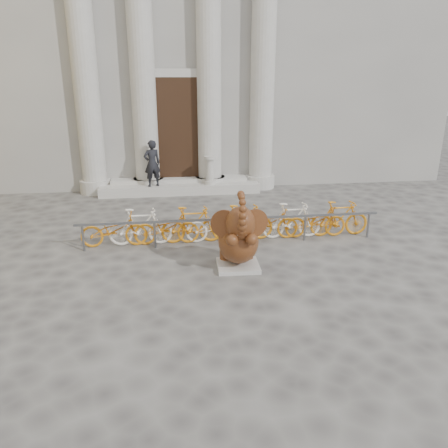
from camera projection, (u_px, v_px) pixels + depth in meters
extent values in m
plane|color=#474442|center=(200.00, 321.00, 7.96)|extent=(80.00, 80.00, 0.00)
cube|color=gray|center=(172.00, 36.00, 20.11)|extent=(22.00, 10.00, 12.00)
cube|color=black|center=(178.00, 130.00, 16.53)|extent=(2.40, 0.16, 4.00)
cylinder|color=#A8A59E|center=(86.00, 83.00, 15.47)|extent=(0.90, 0.90, 8.00)
cylinder|color=#A8A59E|center=(143.00, 83.00, 15.72)|extent=(0.90, 0.90, 8.00)
cylinder|color=#A8A59E|center=(209.00, 83.00, 16.02)|extent=(0.90, 0.90, 8.00)
cylinder|color=#A8A59E|center=(262.00, 83.00, 16.27)|extent=(0.90, 0.90, 8.00)
cube|color=#A8A59E|center=(180.00, 188.00, 16.72)|extent=(6.00, 1.20, 0.36)
cube|color=#A8A59E|center=(238.00, 266.00, 10.15)|extent=(1.00, 0.91, 0.10)
ellipsoid|color=black|center=(237.00, 249.00, 10.24)|extent=(0.84, 0.80, 0.61)
ellipsoid|color=black|center=(238.00, 241.00, 9.98)|extent=(0.97, 1.19, 1.00)
cylinder|color=black|center=(226.00, 254.00, 10.39)|extent=(0.30, 0.30, 0.25)
cylinder|color=black|center=(247.00, 253.00, 10.44)|extent=(0.30, 0.30, 0.25)
cylinder|color=black|center=(231.00, 239.00, 9.54)|extent=(0.26, 0.58, 0.38)
cylinder|color=black|center=(250.00, 239.00, 9.57)|extent=(0.26, 0.58, 0.38)
ellipsoid|color=black|center=(240.00, 224.00, 9.48)|extent=(0.68, 0.64, 0.77)
cylinder|color=black|center=(225.00, 224.00, 9.57)|extent=(0.63, 0.27, 0.65)
cylinder|color=black|center=(254.00, 223.00, 9.63)|extent=(0.64, 0.22, 0.65)
cone|color=beige|center=(236.00, 233.00, 9.34)|extent=(0.11, 0.23, 0.10)
cone|color=beige|center=(247.00, 233.00, 9.36)|extent=(0.13, 0.23, 0.10)
cube|color=slate|center=(232.00, 219.00, 11.39)|extent=(8.00, 0.06, 0.06)
cylinder|color=slate|center=(83.00, 238.00, 11.03)|extent=(0.06, 0.06, 0.70)
cylinder|color=slate|center=(155.00, 235.00, 11.26)|extent=(0.06, 0.06, 0.70)
cylinder|color=slate|center=(231.00, 231.00, 11.51)|extent=(0.06, 0.06, 0.70)
cylinder|color=slate|center=(305.00, 228.00, 11.76)|extent=(0.06, 0.06, 0.70)
cylinder|color=slate|center=(368.00, 225.00, 11.98)|extent=(0.06, 0.06, 0.70)
imported|color=orange|center=(114.00, 228.00, 11.31)|extent=(1.70, 0.50, 1.00)
imported|color=white|center=(140.00, 227.00, 11.39)|extent=(1.66, 0.47, 1.00)
imported|color=orange|center=(166.00, 226.00, 11.48)|extent=(1.70, 0.50, 1.00)
imported|color=orange|center=(192.00, 225.00, 11.56)|extent=(1.66, 0.47, 1.00)
imported|color=white|center=(218.00, 224.00, 11.65)|extent=(1.70, 0.50, 1.00)
imported|color=orange|center=(243.00, 222.00, 11.73)|extent=(1.66, 0.47, 1.00)
imported|color=orange|center=(267.00, 221.00, 11.82)|extent=(1.70, 0.50, 1.00)
imported|color=white|center=(292.00, 220.00, 11.90)|extent=(1.66, 0.47, 1.00)
imported|color=orange|center=(316.00, 219.00, 11.99)|extent=(1.70, 0.50, 1.00)
imported|color=orange|center=(339.00, 218.00, 12.07)|extent=(1.66, 0.47, 1.00)
imported|color=black|center=(152.00, 163.00, 15.94)|extent=(0.72, 0.59, 1.70)
cylinder|color=#A8A59E|center=(210.00, 182.00, 16.50)|extent=(0.43, 0.43, 0.13)
cylinder|color=#A8A59E|center=(210.00, 171.00, 16.37)|extent=(0.30, 0.30, 0.97)
cylinder|color=#A8A59E|center=(210.00, 158.00, 16.20)|extent=(0.43, 0.43, 0.11)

